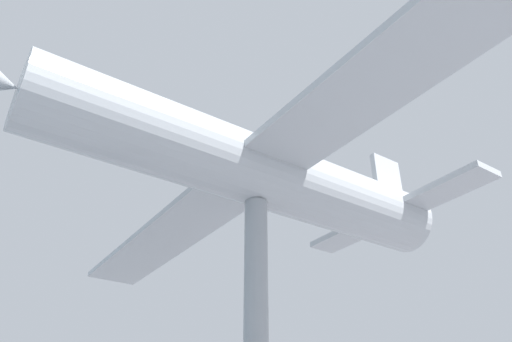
# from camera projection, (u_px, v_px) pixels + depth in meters

# --- Properties ---
(suspended_airplane) EXTENTS (19.87, 13.18, 2.95)m
(suspended_airplane) POSITION_uv_depth(u_px,v_px,m) (247.00, 168.00, 12.27)
(suspended_airplane) COLOR #B2B7BC
(suspended_airplane) RESTS_ON support_pylon_central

